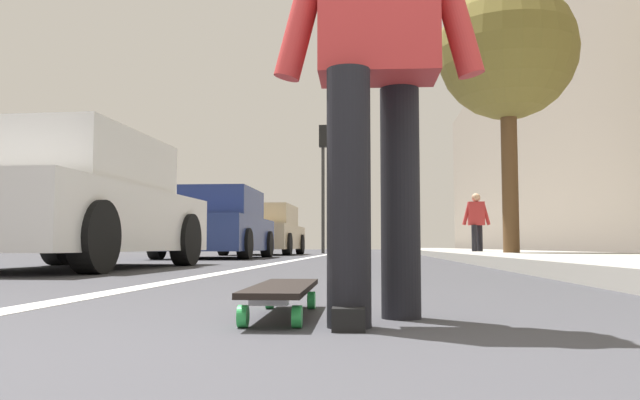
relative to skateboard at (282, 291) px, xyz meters
name	(u,v)px	position (x,y,z in m)	size (l,w,h in m)	color
ground_plane	(355,261)	(8.83, 0.00, -0.09)	(80.00, 80.00, 0.00)	#38383D
lane_stripe_white	(331,254)	(18.83, 1.10, -0.09)	(52.00, 0.16, 0.01)	silver
sidewalk_curb	(474,253)	(16.83, -3.29, -0.03)	(52.00, 3.20, 0.14)	#9E9B93
building_facade	(541,134)	(20.83, -6.34, 4.21)	(40.00, 1.20, 8.61)	gray
skateboard	(282,291)	(0.00, 0.00, 0.00)	(0.84, 0.22, 0.11)	green
skater_person	(377,45)	(-0.15, -0.35, 0.84)	(0.47, 0.72, 1.64)	black
parked_car_near	(73,204)	(4.56, 3.04, 0.63)	(4.15, 2.07, 1.50)	silver
parked_car_mid	(217,226)	(10.95, 3.01, 0.60)	(4.03, 1.97, 1.46)	navy
parked_car_far	(264,231)	(16.46, 2.94, 0.61)	(4.48, 2.07, 1.47)	tan
traffic_light	(323,165)	(20.53, 1.50, 3.11)	(0.33, 0.28, 4.67)	#2D2D2D
street_tree_mid	(507,53)	(9.81, -2.89, 3.84)	(2.62, 2.62, 5.29)	brown
pedestrian_distant	(477,221)	(12.54, -2.69, 0.75)	(0.41, 0.64, 1.48)	black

